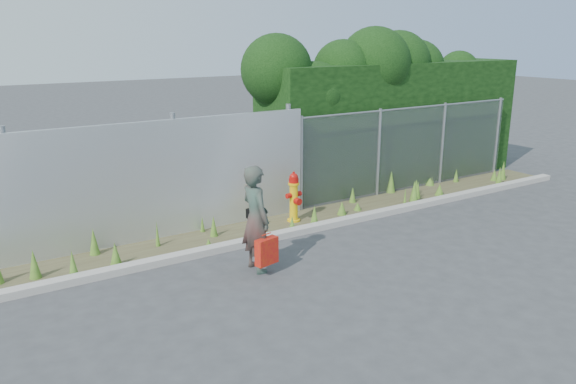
{
  "coord_description": "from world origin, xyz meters",
  "views": [
    {
      "loc": [
        -5.39,
        -6.6,
        3.68
      ],
      "look_at": [
        -0.3,
        1.4,
        1.0
      ],
      "focal_mm": 35.0,
      "sensor_mm": 36.0,
      "label": 1
    }
  ],
  "objects": [
    {
      "name": "woman",
      "position": [
        -1.31,
        0.77,
        0.86
      ],
      "size": [
        0.42,
        0.63,
        1.73
      ],
      "primitive_type": "imported",
      "rotation": [
        0.0,
        0.0,
        1.57
      ],
      "color": "#106B57",
      "rests_on": "ground"
    },
    {
      "name": "corrugated_fence",
      "position": [
        -3.25,
        3.01,
        1.1
      ],
      "size": [
        8.5,
        0.21,
        2.3
      ],
      "color": "#BABCC1",
      "rests_on": "ground"
    },
    {
      "name": "fire_hydrant",
      "position": [
        0.5,
        2.44,
        0.51
      ],
      "size": [
        0.35,
        0.31,
        1.05
      ],
      "rotation": [
        0.0,
        0.0,
        0.11
      ],
      "color": "yellow",
      "rests_on": "ground"
    },
    {
      "name": "curb",
      "position": [
        0.0,
        1.8,
        0.06
      ],
      "size": [
        16.0,
        0.22,
        0.12
      ],
      "primitive_type": "cube",
      "color": "#A89F97",
      "rests_on": "ground"
    },
    {
      "name": "ground",
      "position": [
        0.0,
        0.0,
        0.0
      ],
      "size": [
        80.0,
        80.0,
        0.0
      ],
      "primitive_type": "plane",
      "color": "#3A3B3D",
      "rests_on": "ground"
    },
    {
      "name": "black_shoulder_bag",
      "position": [
        -1.29,
        0.91,
        0.93
      ],
      "size": [
        0.21,
        0.09,
        0.16
      ],
      "rotation": [
        0.0,
        0.0,
        0.29
      ],
      "color": "black"
    },
    {
      "name": "chainlink_fence",
      "position": [
        4.25,
        3.0,
        1.03
      ],
      "size": [
        6.5,
        0.07,
        2.05
      ],
      "color": "gray",
      "rests_on": "ground"
    },
    {
      "name": "weed_strip",
      "position": [
        -0.12,
        2.36,
        0.14
      ],
      "size": [
        16.0,
        1.31,
        0.54
      ],
      "color": "#4B442B",
      "rests_on": "ground"
    },
    {
      "name": "hedge",
      "position": [
        4.2,
        4.03,
        2.05
      ],
      "size": [
        7.8,
        1.97,
        3.86
      ],
      "color": "black",
      "rests_on": "ground"
    },
    {
      "name": "red_tote_bag",
      "position": [
        -1.28,
        0.48,
        0.41
      ],
      "size": [
        0.39,
        0.14,
        0.51
      ],
      "rotation": [
        0.0,
        0.0,
        0.23
      ],
      "color": "red"
    }
  ]
}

